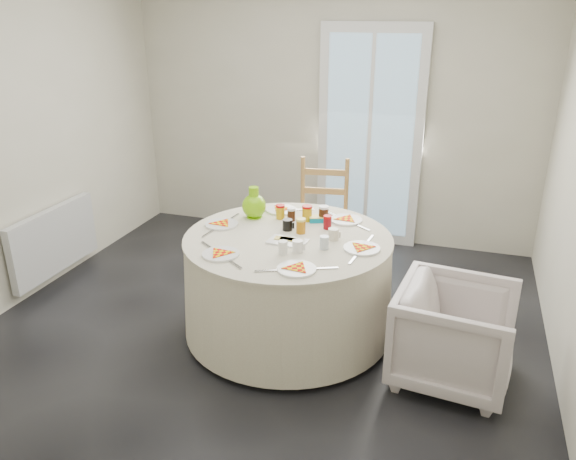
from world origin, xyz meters
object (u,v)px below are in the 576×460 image
(radiator, at_px, (54,241))
(green_pitcher, at_px, (254,202))
(armchair, at_px, (456,326))
(table, at_px, (288,285))
(wooden_chair, at_px, (321,223))

(radiator, distance_m, green_pitcher, 1.85)
(radiator, relative_size, armchair, 1.41)
(armchair, xyz_separation_m, green_pitcher, (-1.52, 0.50, 0.48))
(radiator, relative_size, table, 0.68)
(armchair, distance_m, green_pitcher, 1.67)
(wooden_chair, bearing_deg, radiator, -165.17)
(wooden_chair, distance_m, armchair, 1.74)
(radiator, bearing_deg, armchair, -6.49)
(armchair, bearing_deg, green_pitcher, 77.85)
(table, xyz_separation_m, armchair, (1.16, -0.22, 0.02))
(green_pitcher, bearing_deg, wooden_chair, 75.61)
(radiator, height_order, green_pitcher, green_pitcher)
(green_pitcher, bearing_deg, radiator, -166.98)
(armchair, height_order, green_pitcher, green_pitcher)
(armchair, relative_size, green_pitcher, 3.07)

